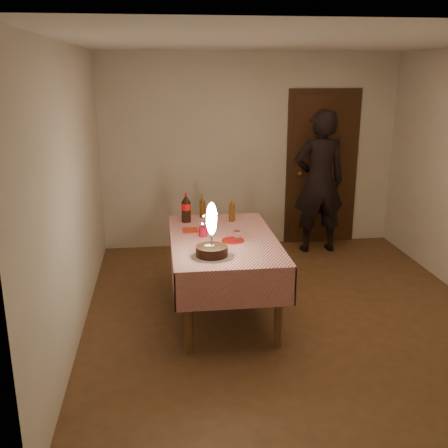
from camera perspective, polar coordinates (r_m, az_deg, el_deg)
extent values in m
cube|color=brown|center=(5.40, 6.83, -9.63)|extent=(4.00, 4.50, 0.01)
cube|color=beige|center=(7.14, 2.89, 7.88)|extent=(4.00, 0.04, 2.60)
cube|color=beige|center=(2.94, 18.15, -5.75)|extent=(4.00, 0.04, 2.60)
cube|color=beige|center=(4.88, -16.09, 3.19)|extent=(0.04, 4.50, 2.60)
cube|color=silver|center=(4.86, 7.93, 19.07)|extent=(4.00, 4.50, 0.04)
cube|color=#472814|center=(7.39, 10.60, 5.75)|extent=(0.85, 0.05, 2.05)
sphere|color=#B28C33|center=(7.26, 8.28, 5.47)|extent=(0.06, 0.06, 0.06)
cube|color=brown|center=(5.10, -0.07, -1.83)|extent=(0.90, 1.60, 0.04)
cylinder|color=brown|center=(4.54, -3.87, -9.68)|extent=(0.07, 0.07, 0.75)
cylinder|color=brown|center=(4.64, 5.92, -9.12)|extent=(0.07, 0.07, 0.75)
cylinder|color=brown|center=(5.90, -4.72, -3.34)|extent=(0.07, 0.07, 0.75)
cylinder|color=brown|center=(5.98, 2.78, -3.03)|extent=(0.07, 0.07, 0.75)
cube|color=beige|center=(5.09, -0.07, -1.55)|extent=(1.02, 1.72, 0.01)
cube|color=beige|center=(4.37, 1.31, -7.22)|extent=(1.02, 0.01, 0.34)
cube|color=beige|center=(5.96, -1.07, -0.63)|extent=(1.02, 0.01, 0.34)
cube|color=beige|center=(5.12, -5.69, -3.64)|extent=(0.01, 1.72, 0.34)
cube|color=beige|center=(5.23, 5.42, -3.17)|extent=(0.01, 1.72, 0.34)
cylinder|color=white|center=(4.60, -1.33, -3.47)|extent=(0.35, 0.35, 0.01)
cylinder|color=black|center=(4.58, -1.34, -2.94)|extent=(0.28, 0.28, 0.09)
cylinder|color=white|center=(4.58, -1.61, -2.36)|extent=(0.07, 0.07, 0.00)
sphere|color=red|center=(4.56, -0.89, -2.31)|extent=(0.02, 0.02, 0.02)
cube|color=#19721E|center=(4.55, -0.69, -2.47)|extent=(0.02, 0.01, 0.00)
cube|color=#19721E|center=(4.55, -0.99, -2.50)|extent=(0.01, 0.02, 0.00)
cylinder|color=#262628|center=(4.55, -1.34, -1.72)|extent=(0.01, 0.01, 0.12)
ellipsoid|color=#FFF2BF|center=(4.49, -1.36, 0.58)|extent=(0.09, 0.09, 0.29)
sphere|color=white|center=(4.53, -1.35, -0.75)|extent=(0.04, 0.04, 0.04)
cylinder|color=#AA0E0B|center=(5.00, 0.98, -1.80)|extent=(0.22, 0.22, 0.01)
cylinder|color=#A80B23|center=(5.11, -2.31, -0.84)|extent=(0.08, 0.08, 0.10)
cylinder|color=white|center=(5.01, 1.43, -1.27)|extent=(0.07, 0.07, 0.09)
cube|color=#A62613|center=(5.30, -3.69, -0.69)|extent=(0.15, 0.15, 0.02)
cylinder|color=black|center=(5.60, -4.14, 1.32)|extent=(0.10, 0.10, 0.22)
cylinder|color=red|center=(5.58, -4.15, 1.91)|extent=(0.10, 0.10, 0.07)
cone|color=black|center=(5.56, -4.17, 2.81)|extent=(0.10, 0.10, 0.08)
cylinder|color=red|center=(5.55, -4.18, 3.26)|extent=(0.03, 0.03, 0.02)
cylinder|color=#55300E|center=(5.77, -2.36, 1.61)|extent=(0.06, 0.06, 0.18)
cone|color=#55300E|center=(5.74, -2.38, 2.77)|extent=(0.06, 0.06, 0.06)
cylinder|color=olive|center=(5.74, -2.38, 3.11)|extent=(0.02, 0.02, 0.02)
cylinder|color=#55300E|center=(5.62, 0.86, 1.20)|extent=(0.06, 0.06, 0.18)
cone|color=#55300E|center=(5.59, 0.86, 2.39)|extent=(0.06, 0.06, 0.06)
cylinder|color=olive|center=(5.58, 0.86, 2.74)|extent=(0.02, 0.02, 0.02)
imported|color=black|center=(7.02, 10.32, 4.53)|extent=(0.70, 0.47, 1.89)
cube|color=black|center=(7.03, 10.26, 10.10)|extent=(0.13, 0.09, 0.10)
cylinder|color=black|center=(7.11, 10.06, 10.17)|extent=(0.08, 0.08, 0.08)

